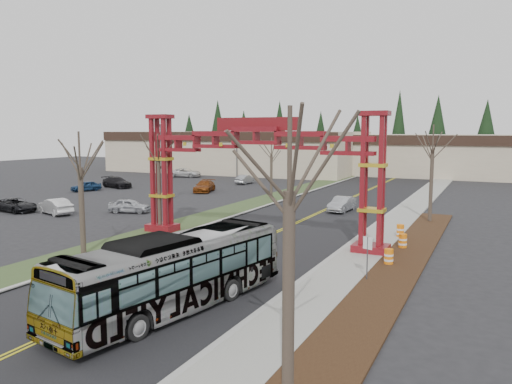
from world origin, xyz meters
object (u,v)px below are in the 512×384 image
Objects in this scene: parked_car_far_b at (186,173)px; bare_tree_median_far at (271,155)px; street_sign at (367,250)px; parked_car_near_b at (55,206)px; gateway_arch at (256,156)px; light_pole_near at (162,159)px; parked_car_near_a at (129,206)px; parked_car_mid_a at (205,186)px; barrel_south at (389,257)px; parked_car_near_c at (16,205)px; silver_sedan at (342,204)px; barrel_mid at (403,242)px; bare_tree_median_mid at (158,160)px; light_pole_mid at (162,144)px; parked_car_mid_b at (86,186)px; bare_tree_right_near at (289,193)px; transit_bus at (175,272)px; retail_building_east at (466,155)px; retail_building_west at (238,151)px; parked_car_far_c at (117,182)px; bare_tree_right_far at (433,150)px; light_pole_far at (237,147)px; bare_tree_median_near at (80,168)px; barrel_north at (400,231)px; parked_car_far_a at (245,179)px.

parked_car_far_b is 30.36m from bare_tree_median_far.
parked_car_near_b is at bearing 165.28° from street_sign.
gateway_arch is 19.41m from light_pole_near.
gateway_arch is 18.01m from parked_car_near_a.
bare_tree_median_far reaches higher than parked_car_mid_a.
gateway_arch is 18.57× the size of barrel_south.
silver_sedan is at bearing -58.44° from parked_car_near_c.
gateway_arch is 11.71m from street_sign.
barrel_mid is at bearing -54.39° from parked_car_mid_a.
bare_tree_median_mid is 18.38m from barrel_south.
light_pole_mid is 9.82× the size of barrel_mid.
parked_car_mid_b is at bearing -178.42° from silver_sedan.
transit_bus is at bearing 144.77° from bare_tree_right_near.
bare_tree_right_near is (18.00, -18.43, 0.55)m from bare_tree_median_mid.
retail_building_east is 61.94m from parked_car_mid_b.
light_pole_near is at bearing -129.94° from bare_tree_median_far.
light_pole_near reaches higher than barrel_south.
retail_building_west is 9.13× the size of parked_car_far_c.
silver_sedan is at bearing -50.60° from retail_building_west.
parked_car_near_c is at bearing -83.53° from light_pole_mid.
bare_tree_right_near is at bearing -90.00° from bare_tree_right_far.
barrel_mid is (25.75, -3.79, -0.16)m from parked_car_near_a.
barrel_mid is (39.06, -27.22, -5.24)m from light_pole_mid.
barrel_south is (33.87, -45.23, -4.57)m from light_pole_far.
parked_car_near_c is 22.66m from parked_car_mid_a.
parked_car_near_b is at bearing 143.10° from bare_tree_median_near.
bare_tree_right_far is (-0.00, 31.81, 0.05)m from bare_tree_right_near.
parked_car_mid_a is 0.71× the size of bare_tree_median_far.
parked_car_near_a is 27.67m from bare_tree_right_far.
parked_car_far_b is 0.76× the size of bare_tree_median_far.
retail_building_west is at bearing -1.75° from parked_car_near_a.
parked_car_mid_b is 13.76m from light_pole_mid.
barrel_north is (40.37, -16.22, -0.22)m from parked_car_far_c.
bare_tree_median_mid is 36.62m from light_pole_mid.
retail_building_east is 4.35× the size of light_pole_far.
retail_building_east is at bearing 36.32° from parked_car_mid_a.
parked_car_far_b is 17.16m from parked_car_far_c.
bare_tree_right_near is at bearing -30.48° from bare_tree_median_near.
barrel_south is at bearing -104.37° from parked_car_far_c.
bare_tree_median_near is 0.92× the size of light_pole_near.
parked_car_far_b is at bearing 140.66° from barrel_north.
parked_car_mid_a is 10.80m from parked_car_far_a.
silver_sedan is (31.72, -38.61, -3.05)m from retail_building_west.
parked_car_mid_b is 47.44m from street_sign.
retail_building_west is at bearing 123.18° from street_sign.
transit_bus reaches higher than street_sign.
parked_car_mid_a is 0.98× the size of parked_car_far_c.
retail_building_west is 62.26m from barrel_north.
parked_car_far_c is (0.34, -17.15, -0.00)m from parked_car_far_b.
street_sign is (17.15, -26.39, -3.28)m from bare_tree_median_far.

